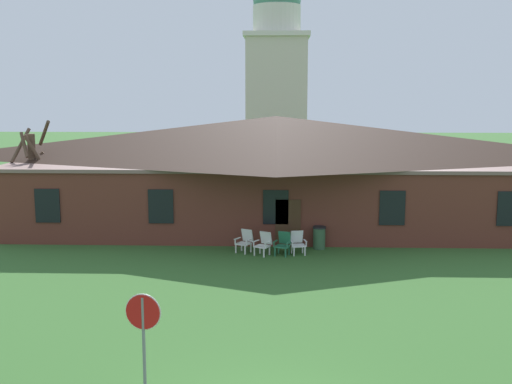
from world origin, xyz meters
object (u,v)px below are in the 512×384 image
object	(u,v)px
lawn_chair_left_end	(283,243)
lawn_chair_middle	(298,242)
lawn_chair_by_porch	(245,240)
stop_sign	(143,325)
lawn_chair_near_door	(264,243)
trash_bin	(319,237)

from	to	relation	value
lawn_chair_left_end	lawn_chair_middle	bearing A→B (deg)	17.16
lawn_chair_by_porch	stop_sign	bearing A→B (deg)	-96.64
lawn_chair_near_door	lawn_chair_by_porch	bearing A→B (deg)	151.36
lawn_chair_middle	stop_sign	bearing A→B (deg)	-106.38
stop_sign	lawn_chair_by_porch	distance (m)	12.93
lawn_chair_by_porch	lawn_chair_middle	size ratio (longest dim) A/B	1.00
trash_bin	lawn_chair_near_door	bearing A→B (deg)	-154.82
lawn_chair_near_door	lawn_chair_middle	xyz separation A→B (m)	(1.41, 0.22, 0.00)
stop_sign	trash_bin	world-z (taller)	stop_sign
lawn_chair_by_porch	trash_bin	size ratio (longest dim) A/B	0.98
stop_sign	lawn_chair_middle	distance (m)	13.16
stop_sign	trash_bin	xyz separation A→B (m)	(4.65, 13.47, -1.18)
lawn_chair_by_porch	lawn_chair_near_door	world-z (taller)	same
lawn_chair_near_door	lawn_chair_middle	distance (m)	1.43
lawn_chair_near_door	trash_bin	world-z (taller)	trash_bin
lawn_chair_near_door	trash_bin	xyz separation A→B (m)	(2.37, 1.11, -0.00)
stop_sign	lawn_chair_left_end	xyz separation A→B (m)	(3.09, 12.38, -1.18)
stop_sign	lawn_chair_middle	bearing A→B (deg)	73.62
stop_sign	lawn_chair_middle	world-z (taller)	stop_sign
lawn_chair_by_porch	trash_bin	bearing A→B (deg)	12.11
lawn_chair_left_end	trash_bin	world-z (taller)	trash_bin
stop_sign	lawn_chair_middle	xyz separation A→B (m)	(3.70, 12.57, -1.18)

